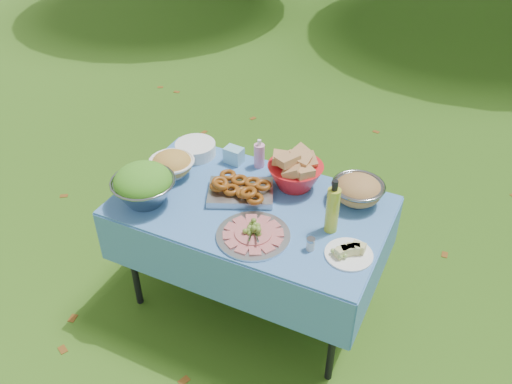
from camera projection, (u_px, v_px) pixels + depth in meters
ground at (252, 299)px, 3.40m from camera, size 80.00×80.00×0.00m
picnic_table at (251, 255)px, 3.17m from camera, size 1.46×0.86×0.76m
salad_bowl at (143, 185)px, 2.89m from camera, size 0.40×0.40×0.23m
pasta_bowl_white at (172, 164)px, 3.13m from camera, size 0.34×0.34×0.14m
plate_stack at (195, 149)px, 3.31m from camera, size 0.27×0.27×0.08m
wipes_box at (234, 155)px, 3.24m from camera, size 0.11×0.09×0.10m
sanitizer_bottle at (259, 153)px, 3.18m from camera, size 0.07×0.07×0.18m
bread_bowl at (295, 170)px, 3.02m from camera, size 0.39×0.39×0.21m
pasta_bowl_steel at (358, 190)px, 2.92m from camera, size 0.34×0.34×0.15m
fried_tray at (241, 190)px, 2.98m from camera, size 0.43×0.37×0.08m
charcuterie_platter at (253, 230)px, 2.71m from camera, size 0.50×0.50×0.09m
oil_bottle at (333, 206)px, 2.68m from camera, size 0.08×0.08×0.31m
cheese_plate at (349, 250)px, 2.60m from camera, size 0.29×0.29×0.06m
shaker at (311, 244)px, 2.64m from camera, size 0.05×0.05×0.07m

